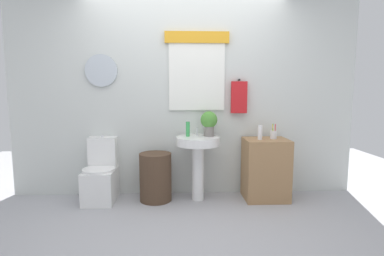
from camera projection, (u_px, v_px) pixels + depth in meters
The scene contains 11 objects.
ground_plane at pixel (187, 231), 2.89m from camera, with size 8.00×8.00×0.00m, color #A3A3A8.
back_wall at pixel (185, 93), 3.87m from camera, with size 4.40×0.18×2.60m.
toilet at pixel (101, 177), 3.69m from camera, with size 0.38×0.51×0.79m.
laundry_hamper at pixel (156, 177), 3.68m from camera, with size 0.39×0.39×0.59m, color #4C3828.
pedestal_sink at pixel (198, 152), 3.67m from camera, with size 0.53×0.53×0.79m.
faucet at pixel (197, 131), 3.76m from camera, with size 0.03×0.03×0.10m, color silver.
wooden_cabinet at pixel (265, 169), 3.73m from camera, with size 0.53×0.44×0.75m, color #9E754C.
soap_bottle at pixel (188, 129), 3.68m from camera, with size 0.05×0.05×0.18m, color green.
potted_plant at pixel (209, 122), 3.69m from camera, with size 0.21×0.21×0.31m.
lotion_bottle at pixel (260, 132), 3.63m from camera, with size 0.05×0.05×0.18m, color white.
toothbrush_cup at pixel (273, 134), 3.70m from camera, with size 0.08×0.08×0.19m.
Camera 1 is at (-0.08, -2.75, 1.35)m, focal length 28.17 mm.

